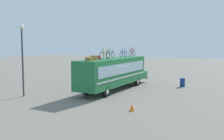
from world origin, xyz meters
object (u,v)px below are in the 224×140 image
Objects in this scene: rooftop_bicycle_2 at (110,54)px; rooftop_bicycle_3 at (124,54)px; bus at (114,72)px; traffic_cone at (132,107)px; luggage_bag_2 at (94,58)px; rooftop_bicycle_1 at (105,55)px; luggage_bag_1 at (90,59)px; street_lamp at (22,50)px; rooftop_bicycle_4 at (132,53)px; trash_bin at (182,82)px; luggage_bag_3 at (96,58)px.

rooftop_bicycle_2 is 2.04m from rooftop_bicycle_3.
bus is 25.65× the size of traffic_cone.
rooftop_bicycle_3 is (5.45, -0.14, 0.16)m from luggage_bag_2.
rooftop_bicycle_1 reaches higher than rooftop_bicycle_2.
luggage_bag_1 is 5.84m from street_lamp.
rooftop_bicycle_4 is (7.50, -0.18, 0.20)m from luggage_bag_2.
rooftop_bicycle_3 is 0.98× the size of rooftop_bicycle_4.
street_lamp is at bearing 152.12° from rooftop_bicycle_4.
street_lamp is (-6.38, 5.01, 0.49)m from rooftop_bicycle_2.
luggage_bag_1 is 1.41× the size of traffic_cone.
rooftop_bicycle_4 is 1.90× the size of trash_bin.
street_lamp is at bearing 141.86° from rooftop_bicycle_2.
traffic_cone is at bearing -150.97° from rooftop_bicycle_3.
rooftop_bicycle_4 reaches higher than luggage_bag_3.
rooftop_bicycle_1 reaches higher than trash_bin.
rooftop_bicycle_4 is 11.79m from street_lamp.
rooftop_bicycle_2 is 3.56× the size of traffic_cone.
luggage_bag_1 is at bearing 179.41° from rooftop_bicycle_4.
street_lamp is at bearing 146.81° from rooftop_bicycle_3.
luggage_bag_2 reaches higher than luggage_bag_3.
luggage_bag_1 is at bearing -166.99° from luggage_bag_3.
traffic_cone is at bearing -141.44° from rooftop_bicycle_2.
street_lamp is at bearing 126.75° from luggage_bag_3.
rooftop_bicycle_2 is 0.97× the size of rooftop_bicycle_4.
luggage_bag_1 is 4.36m from rooftop_bicycle_2.
traffic_cone is (-6.60, -4.80, -1.56)m from bus.
trash_bin is 1.93× the size of traffic_cone.
luggage_bag_3 is 0.35× the size of rooftop_bicycle_1.
rooftop_bicycle_3 is 0.27× the size of street_lamp.
luggage_bag_3 is 0.38× the size of rooftop_bicycle_3.
luggage_bag_3 is 1.36× the size of traffic_cone.
bus is 6.64× the size of rooftop_bicycle_1.
rooftop_bicycle_4 is at bearing -1.09° from rooftop_bicycle_3.
rooftop_bicycle_1 is 7.07m from street_lamp.
bus is at bearing 176.47° from rooftop_bicycle_3.
bus is 4.25m from rooftop_bicycle_4.
street_lamp is at bearing 89.56° from traffic_cone.
trash_bin is at bearing -32.60° from luggage_bag_2.
rooftop_bicycle_3 reaches higher than luggage_bag_3.
traffic_cone is 10.82m from street_lamp.
street_lamp is (-10.41, 5.51, 0.45)m from rooftop_bicycle_4.
rooftop_bicycle_2 is at bearing 38.56° from traffic_cone.
rooftop_bicycle_1 reaches higher than luggage_bag_2.
street_lamp reaches higher than rooftop_bicycle_3.
rooftop_bicycle_1 reaches higher than bus.
luggage_bag_1 is 1.14× the size of luggage_bag_2.
luggage_bag_2 is at bearing 172.55° from rooftop_bicycle_1.
rooftop_bicycle_2 is 8.87m from traffic_cone.
trash_bin is (4.98, -5.47, -1.34)m from bus.
traffic_cone is at bearing -90.44° from street_lamp.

